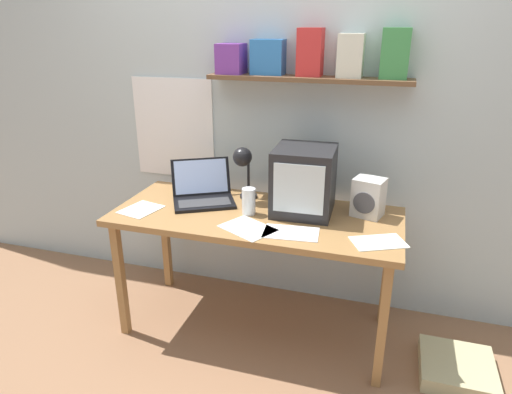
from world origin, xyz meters
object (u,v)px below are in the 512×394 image
at_px(crt_monitor, 304,181).
at_px(floor_cushion, 457,368).
at_px(space_heater, 368,197).
at_px(desk_lamp, 243,162).
at_px(corner_desk, 256,225).
at_px(printed_handout, 248,228).
at_px(juice_glass, 249,203).
at_px(loose_paper_near_monitor, 291,233).
at_px(laptop, 203,191).
at_px(open_notebook, 378,242).
at_px(loose_paper_near_laptop, 141,209).

xyz_separation_m(crt_monitor, floor_cushion, (0.90, -0.20, -0.90)).
height_order(space_heater, floor_cushion, space_heater).
xyz_separation_m(desk_lamp, space_heater, (0.72, -0.02, -0.13)).
xyz_separation_m(corner_desk, floor_cushion, (1.14, -0.09, -0.64)).
bearing_deg(space_heater, desk_lamp, -165.90).
xyz_separation_m(crt_monitor, printed_handout, (-0.23, -0.31, -0.18)).
bearing_deg(printed_handout, juice_glass, 106.39).
distance_m(corner_desk, juice_glass, 0.14).
bearing_deg(juice_glass, loose_paper_near_monitor, -31.62).
height_order(crt_monitor, floor_cushion, crt_monitor).
height_order(loose_paper_near_monitor, printed_handout, same).
xyz_separation_m(laptop, printed_handout, (0.38, -0.30, -0.06)).
bearing_deg(floor_cushion, juice_glass, 176.49).
bearing_deg(laptop, desk_lamp, -11.45).
bearing_deg(printed_handout, open_notebook, 2.90).
bearing_deg(floor_cushion, space_heater, 155.91).
bearing_deg(loose_paper_near_laptop, desk_lamp, 31.26).
relative_size(space_heater, loose_paper_near_laptop, 0.84).
xyz_separation_m(space_heater, printed_handout, (-0.58, -0.36, -0.10)).
distance_m(desk_lamp, floor_cushion, 1.61).
relative_size(crt_monitor, desk_lamp, 1.12).
relative_size(loose_paper_near_monitor, loose_paper_near_laptop, 1.16).
height_order(open_notebook, floor_cushion, open_notebook).
relative_size(desk_lamp, juice_glass, 2.20).
xyz_separation_m(corner_desk, space_heater, (0.59, 0.16, 0.17)).
height_order(corner_desk, laptop, laptop).
bearing_deg(crt_monitor, laptop, 178.91).
bearing_deg(printed_handout, crt_monitor, 53.79).
distance_m(juice_glass, loose_paper_near_laptop, 0.62).
bearing_deg(open_notebook, space_heater, 103.80).
bearing_deg(laptop, open_notebook, -43.31).
xyz_separation_m(open_notebook, floor_cushion, (0.47, 0.08, -0.71)).
distance_m(open_notebook, loose_paper_near_laptop, 1.31).
height_order(space_heater, open_notebook, space_heater).
bearing_deg(crt_monitor, loose_paper_near_monitor, -91.76).
relative_size(desk_lamp, printed_handout, 1.00).
bearing_deg(space_heater, loose_paper_near_laptop, -151.19).
bearing_deg(loose_paper_near_monitor, laptop, 154.52).
height_order(laptop, printed_handout, laptop).
distance_m(crt_monitor, open_notebook, 0.54).
height_order(corner_desk, open_notebook, open_notebook).
bearing_deg(floor_cushion, loose_paper_near_monitor, -173.61).
distance_m(crt_monitor, printed_handout, 0.42).
xyz_separation_m(open_notebook, printed_handout, (-0.65, -0.03, 0.00)).
distance_m(laptop, floor_cushion, 1.70).
distance_m(space_heater, loose_paper_near_laptop, 1.27).
height_order(corner_desk, crt_monitor, crt_monitor).
xyz_separation_m(corner_desk, loose_paper_near_laptop, (-0.64, -0.14, 0.07)).
bearing_deg(space_heater, printed_handout, -132.84).
xyz_separation_m(juice_glass, loose_paper_near_monitor, (0.28, -0.17, -0.07)).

